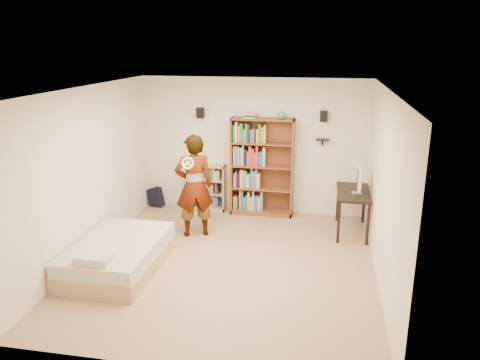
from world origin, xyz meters
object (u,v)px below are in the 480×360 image
object	(u,v)px
computer_desk	(352,212)
daybed	(118,252)
low_bookshelf	(207,188)
tall_bookshelf	(262,167)
person	(194,186)

from	to	relation	value
computer_desk	daybed	distance (m)	4.15
low_bookshelf	daybed	xyz separation A→B (m)	(-0.68, -2.80, -0.20)
low_bookshelf	tall_bookshelf	bearing A→B (deg)	-1.81
tall_bookshelf	person	world-z (taller)	tall_bookshelf
tall_bookshelf	person	size ratio (longest dim) A/B	1.05
person	tall_bookshelf	bearing A→B (deg)	-151.03
tall_bookshelf	computer_desk	xyz separation A→B (m)	(1.74, -0.65, -0.58)
tall_bookshelf	computer_desk	world-z (taller)	tall_bookshelf
low_bookshelf	computer_desk	bearing A→B (deg)	-13.39
computer_desk	daybed	xyz separation A→B (m)	(-3.56, -2.12, -0.11)
computer_desk	person	bearing A→B (deg)	-167.00
tall_bookshelf	daybed	size ratio (longest dim) A/B	1.03
low_bookshelf	daybed	world-z (taller)	low_bookshelf
tall_bookshelf	low_bookshelf	world-z (taller)	tall_bookshelf
computer_desk	daybed	bearing A→B (deg)	-149.22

